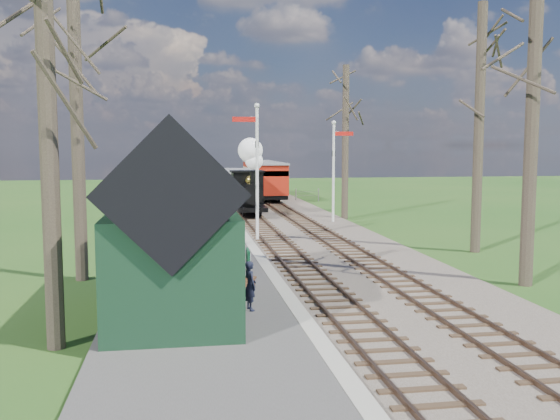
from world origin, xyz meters
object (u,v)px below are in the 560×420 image
(semaphore_near, at_px, (256,162))
(semaphore_far, at_px, (335,164))
(person, at_px, (250,286))
(locomotive, at_px, (249,183))
(red_carriage_a, at_px, (269,180))
(sign_board, at_px, (248,267))
(bench, at_px, (239,277))
(station_shed, at_px, (173,229))
(coach, at_px, (240,186))
(red_carriage_b, at_px, (260,177))

(semaphore_near, bearing_deg, semaphore_far, 49.40)
(semaphore_far, height_order, person, semaphore_far)
(locomotive, height_order, red_carriage_a, locomotive)
(sign_board, bearing_deg, locomotive, 83.59)
(bench, bearing_deg, sign_board, 63.53)
(station_shed, height_order, coach, station_shed)
(locomotive, height_order, sign_board, locomotive)
(semaphore_near, xyz_separation_m, coach, (0.77, 15.58, -2.07))
(semaphore_near, relative_size, red_carriage_a, 1.08)
(semaphore_near, height_order, person, semaphore_near)
(coach, distance_m, person, 27.98)
(station_shed, distance_m, person, 2.40)
(semaphore_far, relative_size, person, 4.54)
(sign_board, bearing_deg, station_shed, -130.19)
(bench, bearing_deg, person, -87.63)
(station_shed, relative_size, semaphore_near, 1.01)
(station_shed, relative_size, coach, 0.86)
(semaphore_far, height_order, sign_board, semaphore_far)
(sign_board, bearing_deg, red_carriage_b, 82.21)
(red_carriage_a, relative_size, bench, 3.65)
(locomotive, xyz_separation_m, sign_board, (-2.13, -18.97, -1.37))
(red_carriage_a, height_order, sign_board, red_carriage_a)
(coach, height_order, person, coach)
(bench, bearing_deg, station_shed, -134.25)
(sign_board, distance_m, bench, 0.79)
(red_carriage_a, xyz_separation_m, bench, (-5.09, -29.85, -1.06))
(station_shed, xyz_separation_m, locomotive, (4.29, 21.52, -0.15))
(locomotive, bearing_deg, sign_board, -96.41)
(semaphore_far, xyz_separation_m, locomotive, (-4.39, 3.52, -1.24))
(locomotive, bearing_deg, red_carriage_a, 75.63)
(red_carriage_a, distance_m, person, 32.40)
(locomotive, height_order, red_carriage_b, locomotive)
(station_shed, bearing_deg, semaphore_near, 73.62)
(red_carriage_b, bearing_deg, station_shed, -100.50)
(semaphore_far, bearing_deg, locomotive, 141.29)
(red_carriage_b, xyz_separation_m, sign_board, (-4.74, -34.66, -0.93))
(station_shed, distance_m, red_carriage_b, 37.85)
(red_carriage_b, bearing_deg, red_carriage_a, -90.00)
(semaphore_near, height_order, bench, semaphore_near)
(semaphore_near, bearing_deg, locomotive, 85.45)
(red_carriage_a, bearing_deg, person, -98.88)
(semaphore_far, bearing_deg, red_carriage_b, 95.28)
(locomotive, xyz_separation_m, red_carriage_a, (2.61, 10.19, -0.44))
(coach, xyz_separation_m, bench, (-2.49, -25.72, -0.94))
(station_shed, bearing_deg, sign_board, 49.81)
(semaphore_far, bearing_deg, bench, -113.03)
(red_carriage_a, xyz_separation_m, sign_board, (-4.74, -29.16, -0.93))
(semaphore_near, distance_m, locomotive, 9.66)
(semaphore_near, distance_m, sign_board, 9.97)
(coach, bearing_deg, sign_board, -94.89)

